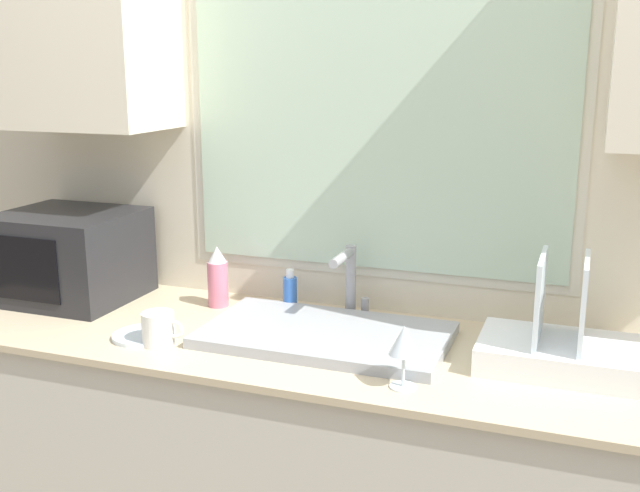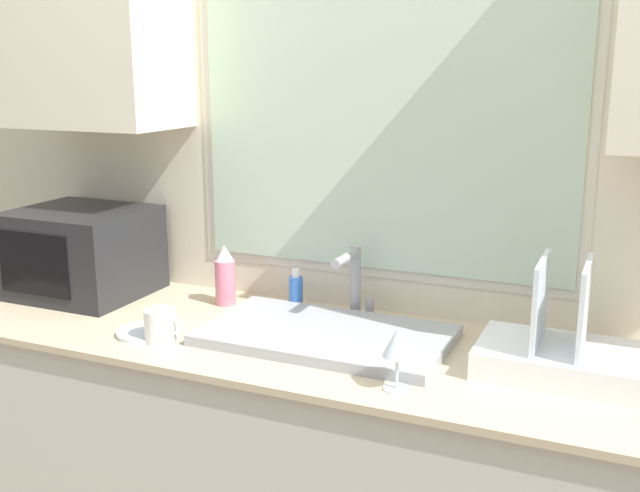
% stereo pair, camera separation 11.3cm
% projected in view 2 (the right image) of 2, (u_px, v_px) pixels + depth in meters
% --- Properties ---
extents(countertop, '(2.52, 0.66, 0.91)m').
position_uv_depth(countertop, '(339.00, 492.00, 2.16)').
color(countertop, beige).
rests_on(countertop, ground_plane).
extents(wall_back, '(6.00, 0.38, 2.60)m').
position_uv_depth(wall_back, '(380.00, 149.00, 2.20)').
color(wall_back, beige).
rests_on(wall_back, ground_plane).
extents(sink_basin, '(0.68, 0.39, 0.03)m').
position_uv_depth(sink_basin, '(326.00, 335.00, 2.08)').
color(sink_basin, '#9EA0A5').
rests_on(sink_basin, countertop).
extents(faucet, '(0.08, 0.18, 0.22)m').
position_uv_depth(faucet, '(354.00, 277.00, 2.23)').
color(faucet, '#99999E').
rests_on(faucet, countertop).
extents(microwave, '(0.42, 0.38, 0.28)m').
position_uv_depth(microwave, '(82.00, 252.00, 2.47)').
color(microwave, '#232326').
rests_on(microwave, countertop).
extents(dish_rack, '(0.39, 0.26, 0.29)m').
position_uv_depth(dish_rack, '(558.00, 353.00, 1.84)').
color(dish_rack, white).
rests_on(dish_rack, countertop).
extents(spray_bottle, '(0.06, 0.06, 0.19)m').
position_uv_depth(spray_bottle, '(225.00, 276.00, 2.37)').
color(spray_bottle, '#D8728C').
rests_on(spray_bottle, countertop).
extents(soap_bottle, '(0.04, 0.04, 0.13)m').
position_uv_depth(soap_bottle, '(296.00, 292.00, 2.33)').
color(soap_bottle, blue).
rests_on(soap_bottle, countertop).
extents(mug_near_sink, '(0.12, 0.09, 0.09)m').
position_uv_depth(mug_near_sink, '(161.00, 326.00, 2.06)').
color(mug_near_sink, white).
rests_on(mug_near_sink, countertop).
extents(wine_glass, '(0.07, 0.07, 0.15)m').
position_uv_depth(wine_glass, '(398.00, 344.00, 1.74)').
color(wine_glass, silver).
rests_on(wine_glass, countertop).
extents(small_plate, '(0.18, 0.18, 0.01)m').
position_uv_depth(small_plate, '(148.00, 332.00, 2.13)').
color(small_plate, silver).
rests_on(small_plate, countertop).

